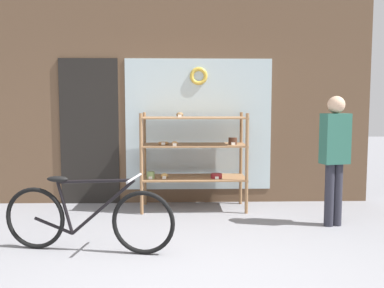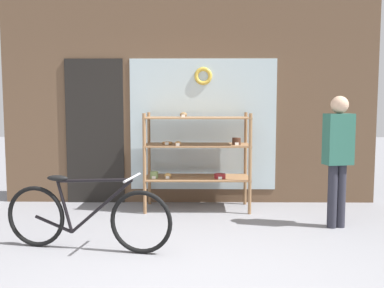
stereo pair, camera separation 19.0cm
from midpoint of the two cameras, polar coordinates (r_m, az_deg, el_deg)
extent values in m
plane|color=gray|center=(3.67, -1.90, -18.05)|extent=(30.00, 30.00, 0.00)
cube|color=brown|center=(6.28, -1.86, 9.90)|extent=(5.43, 0.08, 3.90)
cube|color=silver|center=(6.22, 0.00, 2.59)|extent=(2.12, 0.02, 1.90)
cube|color=black|center=(6.37, -14.34, 1.59)|extent=(0.84, 0.03, 2.10)
torus|color=gold|center=(6.21, 0.01, 9.05)|extent=(0.26, 0.06, 0.26)
cylinder|color=#8E6642|center=(5.64, -7.73, -2.70)|extent=(0.04, 0.04, 1.33)
cylinder|color=#8E6642|center=(5.67, 6.37, -2.64)|extent=(0.04, 0.04, 1.33)
cylinder|color=#8E6642|center=(6.18, -7.20, -1.98)|extent=(0.04, 0.04, 1.33)
cylinder|color=#8E6642|center=(6.20, 5.67, -1.93)|extent=(0.04, 0.04, 1.33)
cube|color=#8E6642|center=(5.92, -0.71, -4.51)|extent=(1.43, 0.59, 0.02)
cube|color=#8E6642|center=(5.86, -0.72, -0.14)|extent=(1.43, 0.59, 0.02)
cube|color=#8E6642|center=(5.83, -0.72, 3.51)|extent=(1.43, 0.59, 0.02)
ellipsoid|color=brown|center=(5.85, -2.58, 3.94)|extent=(0.10, 0.08, 0.07)
cube|color=white|center=(5.79, -2.58, 3.76)|extent=(0.05, 0.00, 0.04)
cylinder|color=maroon|center=(5.83, 2.34, -4.27)|extent=(0.16, 0.16, 0.06)
cube|color=white|center=(5.75, 2.40, -4.54)|extent=(0.05, 0.00, 0.04)
ellipsoid|color=beige|center=(5.97, -2.64, 3.89)|extent=(0.07, 0.06, 0.05)
cube|color=white|center=(5.93, -2.65, 3.80)|extent=(0.05, 0.00, 0.04)
ellipsoid|color=tan|center=(5.84, -4.63, -4.23)|extent=(0.10, 0.08, 0.07)
cube|color=white|center=(5.79, -4.66, -4.49)|extent=(0.05, 0.00, 0.04)
ellipsoid|color=#AD7F4C|center=(5.68, -3.28, 0.08)|extent=(0.09, 0.07, 0.06)
cube|color=white|center=(5.63, -3.30, -0.10)|extent=(0.05, 0.00, 0.04)
cylinder|color=#7A995B|center=(5.84, -6.47, -4.15)|extent=(0.11, 0.11, 0.09)
cube|color=white|center=(5.78, -6.51, -4.51)|extent=(0.05, 0.00, 0.04)
torus|color=#B27A42|center=(5.87, -4.75, 0.11)|extent=(0.14, 0.14, 0.03)
cube|color=white|center=(5.79, -4.79, 0.05)|extent=(0.05, 0.00, 0.04)
cylinder|color=#422619|center=(5.85, 4.52, 0.39)|extent=(0.12, 0.12, 0.09)
cube|color=white|center=(5.78, 4.59, 0.04)|extent=(0.05, 0.00, 0.04)
torus|color=black|center=(4.66, -21.31, -9.20)|extent=(0.63, 0.15, 0.63)
torus|color=black|center=(4.23, -7.83, -10.35)|extent=(0.63, 0.15, 0.63)
cylinder|color=black|center=(4.32, -13.06, -8.23)|extent=(0.66, 0.15, 0.58)
cylinder|color=black|center=(4.30, -14.01, -4.83)|extent=(0.78, 0.17, 0.07)
cylinder|color=black|center=(4.48, -17.76, -8.12)|extent=(0.17, 0.06, 0.52)
cylinder|color=black|center=(4.59, -19.12, -10.27)|extent=(0.40, 0.10, 0.17)
ellipsoid|color=black|center=(4.46, -18.67, -4.46)|extent=(0.23, 0.13, 0.06)
cylinder|color=#B2B2B7|center=(4.16, -9.02, -4.52)|extent=(0.10, 0.46, 0.02)
cylinder|color=#282833|center=(5.34, 16.86, -6.53)|extent=(0.11, 0.11, 0.75)
cylinder|color=#282833|center=(5.40, 17.87, -6.43)|extent=(0.11, 0.11, 0.75)
cube|color=#285B4C|center=(5.27, 17.58, 0.68)|extent=(0.35, 0.25, 0.59)
sphere|color=tan|center=(5.26, 17.70, 5.01)|extent=(0.20, 0.20, 0.20)
camera|label=1|loc=(0.10, -91.17, -0.11)|focal=40.00mm
camera|label=2|loc=(0.10, 88.83, 0.11)|focal=40.00mm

